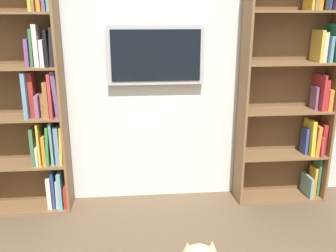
{
  "coord_description": "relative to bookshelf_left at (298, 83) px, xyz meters",
  "views": [
    {
      "loc": [
        0.18,
        1.12,
        1.73
      ],
      "look_at": [
        -0.02,
        -1.1,
        1.06
      ],
      "focal_mm": 39.08,
      "sensor_mm": 36.0,
      "label": 1
    }
  ],
  "objects": [
    {
      "name": "bookshelf_right",
      "position": [
        2.41,
        0.0,
        -0.08
      ],
      "size": [
        0.82,
        0.28,
        2.2
      ],
      "color": "brown",
      "rests_on": "ground"
    },
    {
      "name": "wall_back",
      "position": [
        1.31,
        -0.16,
        0.21
      ],
      "size": [
        4.52,
        0.06,
        2.7
      ],
      "primitive_type": "cube",
      "color": "silver",
      "rests_on": "ground"
    },
    {
      "name": "bookshelf_left",
      "position": [
        0.0,
        0.0,
        0.0
      ],
      "size": [
        0.85,
        0.28,
        2.21
      ],
      "color": "brown",
      "rests_on": "ground"
    },
    {
      "name": "wall_mounted_tv",
      "position": [
        1.29,
        -0.08,
        0.25
      ],
      "size": [
        0.86,
        0.07,
        0.52
      ],
      "color": "#B7B7BC"
    }
  ]
}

